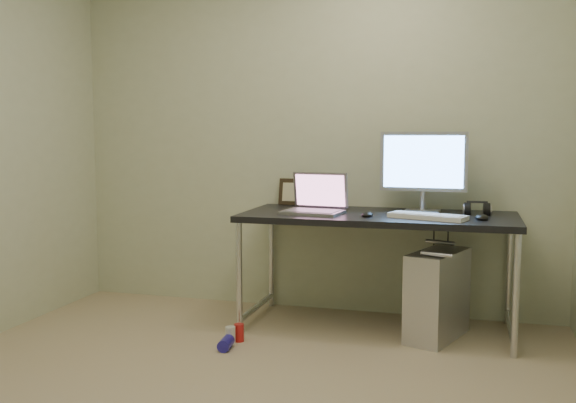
% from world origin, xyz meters
% --- Properties ---
extents(wall_back, '(3.50, 0.02, 2.50)m').
position_xyz_m(wall_back, '(0.00, 1.75, 1.25)').
color(wall_back, beige).
rests_on(wall_back, ground).
extents(desk, '(1.73, 0.76, 0.75)m').
position_xyz_m(desk, '(0.54, 1.37, 0.68)').
color(desk, black).
rests_on(desk, ground).
extents(tower_computer, '(0.39, 0.57, 0.58)m').
position_xyz_m(tower_computer, '(0.92, 1.28, 0.27)').
color(tower_computer, silver).
rests_on(tower_computer, ground).
extents(cable_a, '(0.01, 0.16, 0.69)m').
position_xyz_m(cable_a, '(0.87, 1.70, 0.40)').
color(cable_a, black).
rests_on(cable_a, ground).
extents(cable_b, '(0.02, 0.11, 0.71)m').
position_xyz_m(cable_b, '(0.96, 1.68, 0.38)').
color(cable_b, black).
rests_on(cable_b, ground).
extents(can_red, '(0.07, 0.07, 0.11)m').
position_xyz_m(can_red, '(-0.23, 0.88, 0.05)').
color(can_red, red).
rests_on(can_red, ground).
extents(can_white, '(0.07, 0.07, 0.11)m').
position_xyz_m(can_white, '(-0.26, 0.81, 0.05)').
color(can_white, silver).
rests_on(can_white, ground).
extents(can_blue, '(0.08, 0.14, 0.07)m').
position_xyz_m(can_blue, '(-0.26, 0.72, 0.04)').
color(can_blue, '#251EA2').
rests_on(can_blue, ground).
extents(laptop, '(0.40, 0.35, 0.26)m').
position_xyz_m(laptop, '(0.14, 1.32, 0.81)').
color(laptop, '#ADACB4').
rests_on(laptop, desk).
extents(monitor, '(0.56, 0.17, 0.52)m').
position_xyz_m(monitor, '(0.80, 1.53, 1.06)').
color(monitor, '#ADACB4').
rests_on(monitor, desk).
extents(keyboard, '(0.49, 0.29, 0.03)m').
position_xyz_m(keyboard, '(0.85, 1.22, 0.76)').
color(keyboard, white).
rests_on(keyboard, desk).
extents(mouse_right, '(0.08, 0.12, 0.04)m').
position_xyz_m(mouse_right, '(1.17, 1.26, 0.77)').
color(mouse_right, black).
rests_on(mouse_right, desk).
extents(mouse_left, '(0.07, 0.11, 0.04)m').
position_xyz_m(mouse_left, '(0.49, 1.22, 0.77)').
color(mouse_left, black).
rests_on(mouse_left, desk).
extents(headphones, '(0.16, 0.10, 0.11)m').
position_xyz_m(headphones, '(1.14, 1.50, 0.78)').
color(headphones, black).
rests_on(headphones, desk).
extents(picture_frame, '(0.24, 0.07, 0.19)m').
position_xyz_m(picture_frame, '(-0.11, 1.72, 0.84)').
color(picture_frame, black).
rests_on(picture_frame, desk).
extents(webcam, '(0.04, 0.03, 0.11)m').
position_xyz_m(webcam, '(0.15, 1.66, 0.83)').
color(webcam, silver).
rests_on(webcam, desk).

